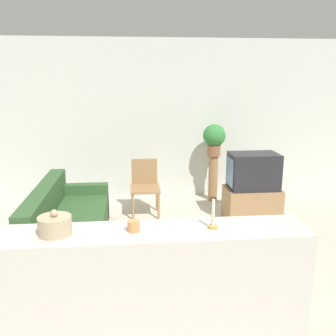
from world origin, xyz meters
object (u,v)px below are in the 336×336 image
decorative_bowl (55,225)px  wooden_chair (145,184)px  potted_plant (214,138)px  couch (67,226)px  television (253,171)px

decorative_bowl → wooden_chair: bearing=75.9°
potted_plant → decorative_bowl: bearing=-118.8°
couch → potted_plant: 2.84m
television → potted_plant: potted_plant is taller
potted_plant → wooden_chair: bearing=-155.2°
couch → decorative_bowl: bearing=-82.2°
television → wooden_chair: (-1.55, 0.40, -0.27)m
couch → potted_plant: size_ratio=3.74×
television → decorative_bowl: size_ratio=2.97×
wooden_chair → potted_plant: (1.18, 0.55, 0.62)m
couch → wooden_chair: (1.00, 1.08, 0.20)m
television → decorative_bowl: decorative_bowl is taller
couch → television: 2.68m
potted_plant → decorative_bowl: 3.99m
potted_plant → couch: bearing=-143.4°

